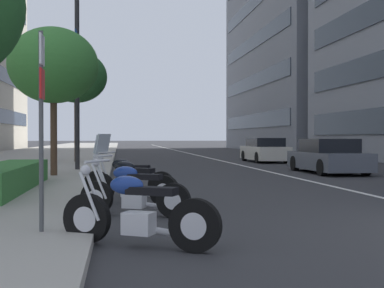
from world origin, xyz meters
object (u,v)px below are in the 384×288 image
(car_far_down_avenue, at_px, (265,150))
(parking_sign_by_curb, at_px, (41,106))
(motorcycle_under_tarp, at_px, (133,193))
(car_lead_in_lane, at_px, (328,157))
(motorcycle_far_end_row, at_px, (137,214))
(motorcycle_second_in_row, at_px, (130,184))
(street_lamp_with_banners, at_px, (86,35))
(street_tree_far_plaza, at_px, (53,66))
(motorcycle_mid_row, at_px, (127,179))
(street_tree_mid_sidewalk, at_px, (76,77))

(car_far_down_avenue, bearing_deg, parking_sign_by_curb, 155.34)
(motorcycle_under_tarp, bearing_deg, car_lead_in_lane, -105.12)
(motorcycle_far_end_row, distance_m, parking_sign_by_curb, 1.93)
(motorcycle_second_in_row, bearing_deg, street_lamp_with_banners, -48.72)
(parking_sign_by_curb, height_order, street_lamp_with_banners, street_lamp_with_banners)
(parking_sign_by_curb, relative_size, street_tree_far_plaza, 0.55)
(motorcycle_far_end_row, height_order, motorcycle_second_in_row, motorcycle_second_in_row)
(motorcycle_mid_row, height_order, car_far_down_avenue, motorcycle_mid_row)
(street_tree_mid_sidewalk, bearing_deg, motorcycle_second_in_row, -171.42)
(motorcycle_mid_row, height_order, car_lead_in_lane, motorcycle_mid_row)
(car_lead_in_lane, xyz_separation_m, street_tree_mid_sidewalk, (7.60, 10.29, 3.86))
(motorcycle_under_tarp, distance_m, car_far_down_avenue, 20.24)
(car_lead_in_lane, bearing_deg, street_tree_far_plaza, 100.05)
(motorcycle_far_end_row, bearing_deg, parking_sign_by_curb, 6.64)
(street_lamp_with_banners, height_order, street_tree_far_plaza, street_lamp_with_banners)
(motorcycle_far_end_row, distance_m, motorcycle_under_tarp, 2.59)
(motorcycle_under_tarp, xyz_separation_m, motorcycle_second_in_row, (1.52, 0.02, 0.03))
(motorcycle_second_in_row, xyz_separation_m, street_lamp_with_banners, (9.59, 1.52, 4.96))
(motorcycle_second_in_row, distance_m, parking_sign_by_curb, 4.06)
(motorcycle_mid_row, xyz_separation_m, car_lead_in_lane, (6.87, -7.94, 0.19))
(motorcycle_mid_row, distance_m, street_lamp_with_banners, 9.72)
(parking_sign_by_curb, height_order, street_tree_mid_sidewalk, street_tree_mid_sidewalk)
(car_lead_in_lane, xyz_separation_m, car_far_down_avenue, (8.87, -0.06, 0.03))
(motorcycle_under_tarp, relative_size, motorcycle_mid_row, 0.92)
(car_far_down_avenue, relative_size, street_tree_far_plaza, 0.89)
(motorcycle_mid_row, xyz_separation_m, street_lamp_with_banners, (8.22, 1.47, 4.97))
(car_lead_in_lane, bearing_deg, motorcycle_under_tarp, 141.67)
(motorcycle_under_tarp, distance_m, street_lamp_with_banners, 12.28)
(street_tree_far_plaza, bearing_deg, car_far_down_avenue, -44.24)
(motorcycle_under_tarp, xyz_separation_m, motorcycle_mid_row, (2.88, 0.07, 0.03))
(street_tree_mid_sidewalk, bearing_deg, car_far_down_avenue, -83.00)
(motorcycle_second_in_row, relative_size, street_tree_far_plaza, 0.39)
(motorcycle_far_end_row, bearing_deg, street_tree_far_plaza, -49.22)
(car_lead_in_lane, height_order, parking_sign_by_curb, parking_sign_by_curb)
(motorcycle_second_in_row, bearing_deg, motorcycle_mid_row, -55.69)
(motorcycle_under_tarp, bearing_deg, car_far_down_avenue, -89.27)
(motorcycle_second_in_row, height_order, car_lead_in_lane, motorcycle_second_in_row)
(car_far_down_avenue, bearing_deg, street_tree_far_plaza, 135.01)
(motorcycle_second_in_row, distance_m, street_tree_far_plaza, 7.68)
(motorcycle_mid_row, bearing_deg, motorcycle_under_tarp, 110.25)
(motorcycle_second_in_row, distance_m, street_tree_mid_sidewalk, 16.52)
(street_tree_far_plaza, bearing_deg, motorcycle_mid_row, -155.91)
(motorcycle_under_tarp, xyz_separation_m, street_tree_mid_sidewalk, (17.35, 2.41, 4.08))
(motorcycle_second_in_row, xyz_separation_m, car_far_down_avenue, (17.10, -7.95, 0.21))
(motorcycle_second_in_row, bearing_deg, street_tree_far_plaza, -37.86)
(motorcycle_mid_row, bearing_deg, street_tree_mid_sidewalk, -61.99)
(street_lamp_with_banners, bearing_deg, car_lead_in_lane, -98.21)
(car_lead_in_lane, bearing_deg, parking_sign_by_curb, 142.95)
(motorcycle_far_end_row, xyz_separation_m, car_lead_in_lane, (12.34, -7.89, 0.20))
(street_lamp_with_banners, bearing_deg, motorcycle_under_tarp, -172.11)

